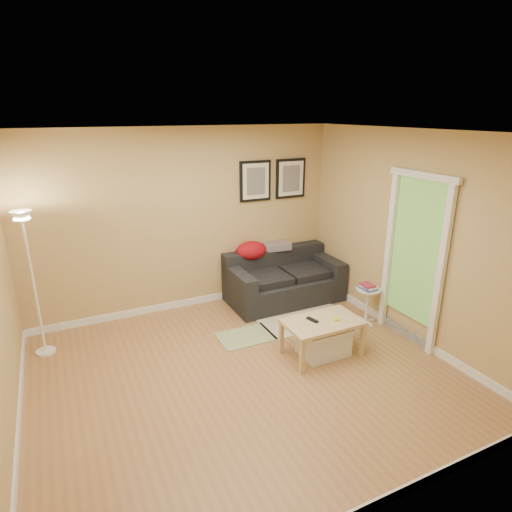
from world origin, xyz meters
name	(u,v)px	position (x,y,z in m)	size (l,w,h in m)	color
floor	(245,374)	(0.00, 0.00, 0.00)	(4.50, 4.50, 0.00)	#A17045
ceiling	(242,132)	(0.00, 0.00, 2.60)	(4.50, 4.50, 0.00)	white
wall_back	(186,221)	(0.00, 2.00, 1.30)	(4.50, 4.50, 0.00)	tan
wall_front	(374,363)	(0.00, -2.00, 1.30)	(4.50, 4.50, 0.00)	tan
wall_right	(409,238)	(2.25, 0.00, 1.30)	(4.00, 4.00, 0.00)	tan
baseboard_back	(191,302)	(0.00, 1.99, 0.05)	(4.50, 0.02, 0.10)	white
baseboard_left	(18,431)	(-2.24, 0.00, 0.05)	(0.02, 4.00, 0.10)	white
baseboard_right	(398,328)	(2.24, 0.00, 0.05)	(0.02, 4.00, 0.10)	white
sofa	(284,277)	(1.36, 1.53, 0.38)	(1.70, 0.90, 0.75)	black
red_throw	(251,251)	(0.95, 1.85, 0.77)	(0.48, 0.36, 0.28)	#A40F1D
plaid_throw	(276,246)	(1.39, 1.86, 0.78)	(0.42, 0.26, 0.10)	#A97D63
framed_print_left	(255,181)	(1.08, 1.98, 1.80)	(0.50, 0.04, 0.60)	black
framed_print_right	(290,178)	(1.68, 1.98, 1.80)	(0.50, 0.04, 0.60)	black
area_rug	(301,317)	(1.29, 0.91, 0.01)	(1.25, 0.85, 0.01)	beige
green_runner	(246,336)	(0.35, 0.74, 0.01)	(0.70, 0.50, 0.01)	#668C4C
coffee_table	(322,338)	(0.99, -0.03, 0.23)	(0.90, 0.55, 0.45)	tan
remote_control	(312,320)	(0.89, 0.02, 0.46)	(0.05, 0.16, 0.02)	black
tape_roll	(336,319)	(1.14, -0.10, 0.47)	(0.07, 0.07, 0.03)	yellow
storage_bin	(324,341)	(1.03, -0.03, 0.18)	(0.58, 0.42, 0.36)	white
side_table	(367,306)	(2.02, 0.39, 0.25)	(0.33, 0.33, 0.51)	white
book_stack	(368,286)	(2.00, 0.39, 0.54)	(0.17, 0.23, 0.07)	#35459F
floor_lamp	(35,289)	(-2.00, 1.46, 0.84)	(0.23, 0.23, 1.77)	white
doorway	(413,263)	(2.20, -0.15, 1.02)	(0.12, 1.01, 2.13)	white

